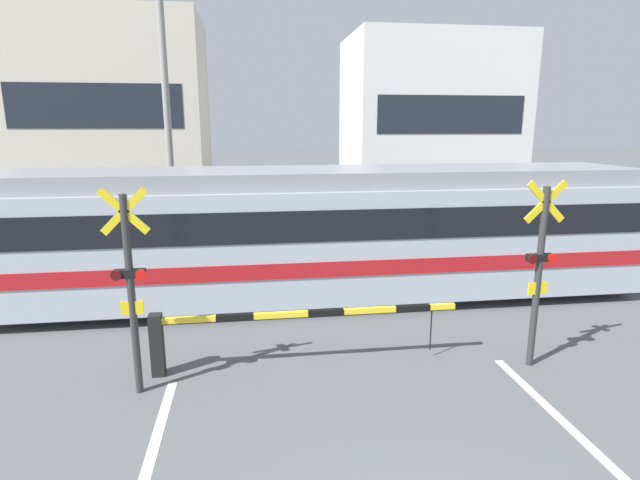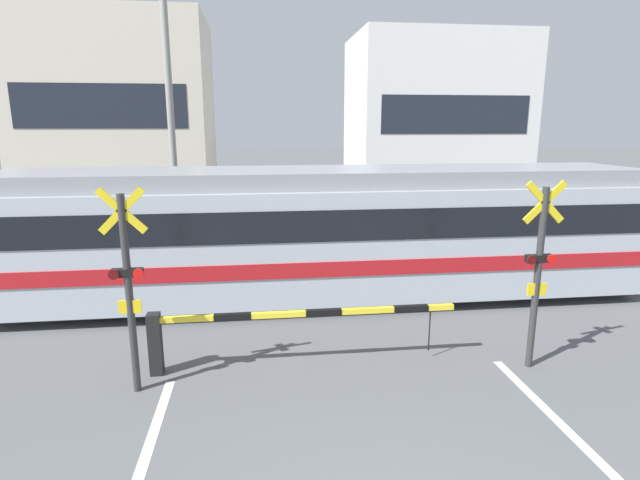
% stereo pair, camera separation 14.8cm
% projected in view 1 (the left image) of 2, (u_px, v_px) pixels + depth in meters
% --- Properties ---
extents(rail_track_near, '(50.00, 0.10, 0.08)m').
position_uv_depth(rail_track_near, '(319.00, 307.00, 10.95)').
color(rail_track_near, '#5B564C').
rests_on(rail_track_near, ground_plane).
extents(rail_track_far, '(50.00, 0.10, 0.08)m').
position_uv_depth(rail_track_far, '(311.00, 287.00, 12.34)').
color(rail_track_far, '#5B564C').
rests_on(rail_track_far, ground_plane).
extents(commuter_train, '(14.26, 2.69, 3.00)m').
position_uv_depth(commuter_train, '(325.00, 230.00, 11.33)').
color(commuter_train, '#ADB7C1').
rests_on(commuter_train, ground_plane).
extents(crossing_barrier_near, '(5.05, 0.20, 1.04)m').
position_uv_depth(crossing_barrier_near, '(252.00, 326.00, 8.10)').
color(crossing_barrier_near, black).
rests_on(crossing_barrier_near, ground_plane).
extents(crossing_barrier_far, '(5.05, 0.20, 1.04)m').
position_uv_depth(crossing_barrier_far, '(349.00, 236.00, 14.69)').
color(crossing_barrier_far, black).
rests_on(crossing_barrier_far, ground_plane).
extents(crossing_signal_left, '(0.68, 0.15, 3.11)m').
position_uv_depth(crossing_signal_left, '(130.00, 284.00, 7.17)').
color(crossing_signal_left, '#333333').
rests_on(crossing_signal_left, ground_plane).
extents(crossing_signal_right, '(0.68, 0.15, 3.11)m').
position_uv_depth(crossing_signal_right, '(539.00, 267.00, 8.03)').
color(crossing_signal_right, '#333333').
rests_on(crossing_signal_right, ground_plane).
extents(pedestrian, '(0.38, 0.22, 1.70)m').
position_uv_depth(pedestrian, '(321.00, 219.00, 16.06)').
color(pedestrian, '#23232D').
rests_on(pedestrian, ground_plane).
extents(building_left_of_street, '(7.80, 5.46, 8.48)m').
position_uv_depth(building_left_of_street, '(115.00, 118.00, 21.89)').
color(building_left_of_street, beige).
rests_on(building_left_of_street, ground_plane).
extents(building_right_of_street, '(7.72, 5.46, 7.96)m').
position_uv_depth(building_right_of_street, '(429.00, 124.00, 23.90)').
color(building_right_of_street, white).
rests_on(building_right_of_street, ground_plane).
extents(utility_pole_streetside, '(0.22, 0.22, 7.77)m').
position_uv_depth(utility_pole_streetside, '(168.00, 127.00, 15.67)').
color(utility_pole_streetside, gray).
rests_on(utility_pole_streetside, ground_plane).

